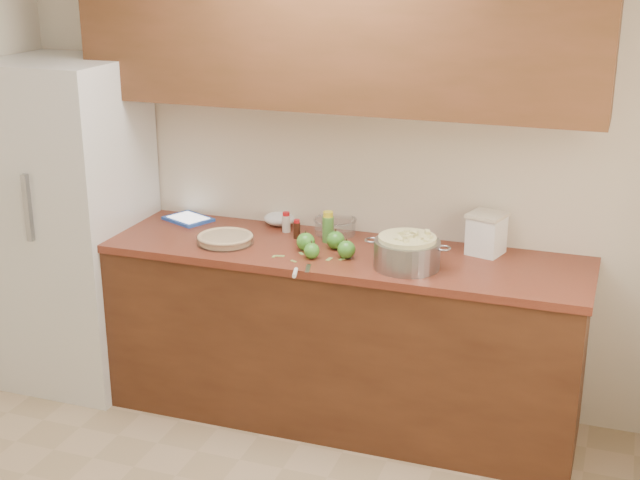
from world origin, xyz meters
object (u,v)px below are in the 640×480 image
(pie, at_px, (225,239))
(colander, at_px, (407,253))
(tablet, at_px, (188,219))
(flour_canister, at_px, (486,233))

(pie, relative_size, colander, 0.71)
(pie, height_order, colander, colander)
(tablet, bearing_deg, flour_canister, 24.51)
(pie, xyz_separation_m, flour_canister, (1.27, 0.29, 0.08))
(colander, bearing_deg, pie, 177.97)
(colander, bearing_deg, tablet, 166.24)
(pie, relative_size, flour_canister, 1.42)
(pie, distance_m, tablet, 0.46)
(colander, height_order, tablet, colander)
(tablet, bearing_deg, pie, -14.05)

